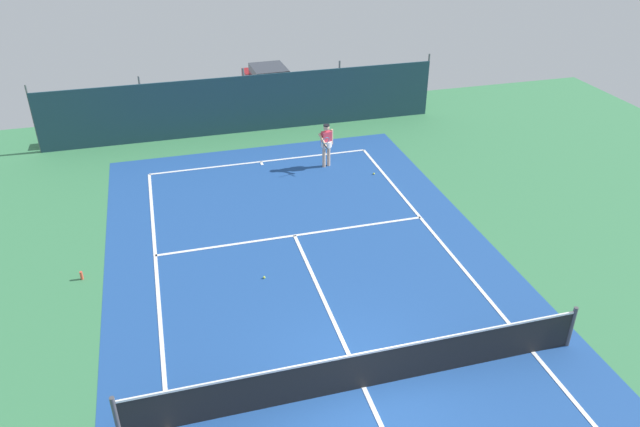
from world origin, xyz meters
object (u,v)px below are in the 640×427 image
object	(u,v)px
tennis_net	(364,370)
tennis_ball_midcourt	(374,174)
parked_car	(269,85)
tennis_player	(326,142)
water_bottle	(82,275)
tennis_ball_near_player	(264,277)

from	to	relation	value
tennis_net	tennis_ball_midcourt	distance (m)	10.45
tennis_ball_midcourt	parked_car	size ratio (longest dim) A/B	0.02
tennis_player	water_bottle	distance (m)	9.81
parked_car	water_bottle	distance (m)	14.89
tennis_player	tennis_ball_midcourt	bearing A→B (deg)	127.74
tennis_net	tennis_ball_midcourt	world-z (taller)	tennis_net
parked_car	tennis_player	bearing A→B (deg)	92.48
tennis_ball_midcourt	parked_car	bearing A→B (deg)	103.40
tennis_net	water_bottle	world-z (taller)	tennis_net
tennis_ball_near_player	water_bottle	xyz separation A→B (m)	(-4.76, 1.28, 0.09)
water_bottle	parked_car	bearing A→B (deg)	58.67
tennis_ball_midcourt	water_bottle	distance (m)	10.58
tennis_net	tennis_player	world-z (taller)	tennis_player
tennis_ball_midcourt	tennis_net	bearing A→B (deg)	-111.07
tennis_ball_near_player	tennis_ball_midcourt	distance (m)	7.29
tennis_player	tennis_ball_midcourt	size ratio (longest dim) A/B	24.85
tennis_net	parked_car	distance (m)	18.55
tennis_ball_near_player	parked_car	size ratio (longest dim) A/B	0.02
water_bottle	tennis_net	bearing A→B (deg)	-43.59
parked_car	tennis_ball_midcourt	bearing A→B (deg)	101.31
tennis_ball_midcourt	parked_car	world-z (taller)	parked_car
tennis_player	tennis_ball_near_player	size ratio (longest dim) A/B	24.85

